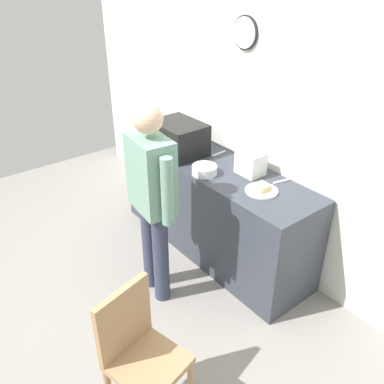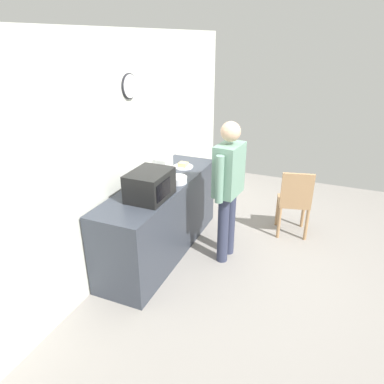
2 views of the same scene
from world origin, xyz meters
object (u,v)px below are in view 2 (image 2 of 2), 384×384
Objects in this scene: spoon_utensil at (165,165)px; microwave at (150,185)px; toaster at (163,165)px; person_standing at (228,183)px; salad_bowl at (178,180)px; wooden_chair at (294,200)px; fork_utensil at (140,185)px; sandwich_plate at (183,166)px.

microwave is at bearing -161.98° from spoon_utensil.
toaster is 0.92m from person_standing.
person_standing is (0.09, -0.60, 0.03)m from salad_bowl.
wooden_chair is at bearing -66.45° from toaster.
wooden_chair is at bearing -76.01° from spoon_utensil.
microwave is 0.41m from fork_utensil.
salad_bowl is at bearing -127.26° from toaster.
toaster reaches higher than sandwich_plate.
wooden_chair is (0.84, -0.67, -0.47)m from person_standing.
spoon_utensil is at bearing 103.99° from wooden_chair.
toaster is (0.24, 0.31, 0.06)m from salad_bowl.
person_standing is at bearing -112.58° from spoon_utensil.
spoon_utensil is 1.79m from wooden_chair.
spoon_utensil is at bearing 18.02° from microwave.
salad_bowl reaches higher than fork_utensil.
fork_utensil is (-0.24, 0.38, -0.03)m from salad_bowl.
sandwich_plate is at bearing -28.41° from toaster.
toaster is at bearing 52.74° from salad_bowl.
spoon_utensil is (-0.01, 0.26, -0.02)m from sandwich_plate.
microwave reaches higher than fork_utensil.
microwave is at bearing 169.44° from salad_bowl.
person_standing reaches higher than toaster.
toaster is 1.80m from wooden_chair.
salad_bowl is 1.29× the size of fork_utensil.
salad_bowl reaches higher than spoon_utensil.
fork_utensil is at bearing 108.33° from person_standing.
toaster is 0.31m from spoon_utensil.
wooden_chair is (1.17, -1.65, -0.41)m from fork_utensil.
fork_utensil is at bearing 125.28° from wooden_chair.
toaster is 0.49m from fork_utensil.
microwave is 2.28× the size of salad_bowl.
salad_bowl is 1.63m from wooden_chair.
salad_bowl is (-0.52, -0.16, 0.02)m from sandwich_plate.
person_standing is (0.58, -0.69, -0.09)m from microwave.
spoon_utensil is (1.01, 0.33, -0.15)m from microwave.
fork_utensil is 0.75m from spoon_utensil.
fork_utensil is 1.03m from person_standing.
wooden_chair is (1.43, -1.36, -0.55)m from microwave.
fork_utensil is (-0.48, 0.06, -0.10)m from toaster.
fork_utensil is (0.26, 0.29, -0.15)m from microwave.
sandwich_plate is 0.79m from fork_utensil.
wooden_chair is at bearing -38.63° from person_standing.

